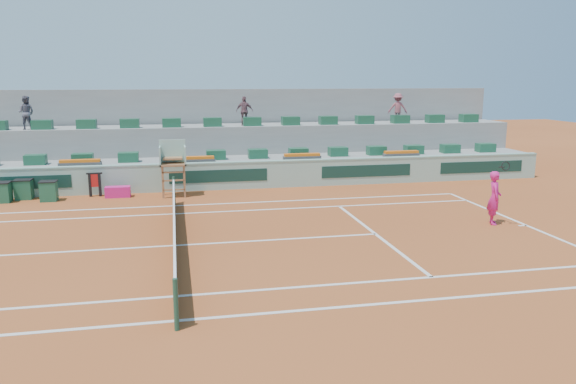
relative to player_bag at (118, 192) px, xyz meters
name	(u,v)px	position (x,y,z in m)	size (l,w,h in m)	color
ground	(175,246)	(2.35, -7.67, -0.23)	(90.00, 90.00, 0.00)	#92421C
seating_tier_lower	(174,170)	(2.35, 3.03, 0.37)	(36.00, 4.00, 1.20)	gray
seating_tier_upper	(173,152)	(2.35, 4.63, 1.07)	(36.00, 2.40, 2.60)	gray
stadium_back_wall	(172,131)	(2.35, 6.23, 1.97)	(36.00, 0.40, 4.40)	gray
player_bag	(118,192)	(0.00, 0.00, 0.00)	(1.03, 0.46, 0.46)	#DA1C7A
spectator_left	(26,113)	(-4.32, 4.08, 3.16)	(0.76, 0.60, 1.57)	#545361
spectator_mid	(245,111)	(6.01, 4.26, 3.11)	(0.87, 0.36, 1.48)	#764E58
spectator_right	(398,108)	(14.31, 4.32, 3.16)	(1.02, 0.59, 1.58)	#944A54
court_lines	(175,245)	(2.35, -7.67, -0.22)	(23.89, 11.09, 0.01)	silver
tennis_net	(175,229)	(2.35, -7.67, 0.30)	(0.10, 11.97, 1.10)	black
advertising_hoarding	(174,177)	(2.38, 0.82, 0.40)	(36.00, 0.34, 1.26)	#92B8A8
umpire_chair	(173,160)	(2.35, -0.18, 1.31)	(1.10, 0.90, 2.40)	brown
seat_row_lower	(173,156)	(2.35, 2.13, 1.19)	(32.90, 0.60, 0.44)	#1A5034
seat_row_upper	(172,123)	(2.35, 4.03, 2.59)	(32.90, 0.60, 0.44)	#1A5034
flower_planters	(139,161)	(0.85, 1.33, 1.10)	(26.80, 0.36, 0.28)	#474747
drink_cooler_a	(49,191)	(-2.71, -0.23, 0.19)	(0.67, 0.58, 0.84)	#1A5035
drink_cooler_b	(24,189)	(-3.81, 0.37, 0.19)	(0.70, 0.61, 0.84)	#1A5035
drink_cooler_c	(1,192)	(-4.57, -0.10, 0.19)	(0.77, 0.67, 0.84)	#1A5035
towel_rack	(95,183)	(-0.96, 0.34, 0.37)	(0.65, 0.11, 1.03)	black
tennis_player	(494,198)	(13.22, -7.23, 0.70)	(0.66, 0.96, 2.28)	#DA1C7A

